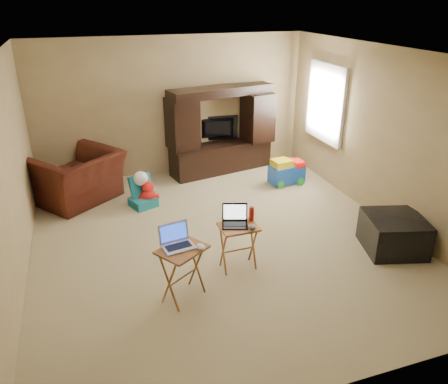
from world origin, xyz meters
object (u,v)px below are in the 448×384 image
object	(u,v)px
plush_toy	(148,193)
child_rocker	(143,192)
entertainment_center	(221,130)
push_toy	(287,171)
laptop_left	(178,238)
recliner	(78,178)
mouse_right	(252,227)
television	(218,129)
ottoman	(394,234)
mouse_left	(201,247)
water_bottle	(252,214)
tray_table_right	(238,247)
tray_table_left	(183,274)
laptop_right	(235,217)

from	to	relation	value
plush_toy	child_rocker	bearing A→B (deg)	-151.05
entertainment_center	push_toy	xyz separation A→B (m)	(0.92, -0.98, -0.57)
push_toy	laptop_left	distance (m)	3.69
recliner	laptop_left	xyz separation A→B (m)	(0.98, -3.01, 0.35)
laptop_left	mouse_right	bearing A→B (deg)	3.92
plush_toy	television	bearing A→B (deg)	38.04
laptop_left	push_toy	bearing A→B (deg)	36.18
mouse_right	ottoman	bearing A→B (deg)	-3.77
mouse_left	plush_toy	bearing A→B (deg)	93.44
child_rocker	mouse_right	size ratio (longest dim) A/B	4.14
push_toy	water_bottle	size ratio (longest dim) A/B	3.45
plush_toy	mouse_right	distance (m)	2.49
ottoman	child_rocker	bearing A→B (deg)	141.22
tray_table_right	plush_toy	bearing A→B (deg)	107.88
entertainment_center	mouse_right	world-z (taller)	entertainment_center
push_toy	tray_table_left	size ratio (longest dim) A/B	0.98
television	plush_toy	world-z (taller)	television
television	child_rocker	bearing A→B (deg)	44.25
recliner	tray_table_right	world-z (taller)	recliner
laptop_right	child_rocker	bearing A→B (deg)	129.63
tray_table_right	laptop_left	xyz separation A→B (m)	(-0.81, -0.33, 0.47)
child_rocker	tray_table_right	xyz separation A→B (m)	(0.84, -2.12, 0.05)
tray_table_left	water_bottle	world-z (taller)	water_bottle
push_toy	mouse_right	bearing A→B (deg)	-131.32
tray_table_right	mouse_right	size ratio (longest dim) A/B	4.92
mouse_left	child_rocker	bearing A→B (deg)	95.60
recliner	laptop_left	world-z (taller)	laptop_left
ottoman	laptop_left	bearing A→B (deg)	-178.34
entertainment_center	ottoman	world-z (taller)	entertainment_center
ottoman	water_bottle	bearing A→B (deg)	170.18
mouse_right	child_rocker	bearing A→B (deg)	113.51
recliner	push_toy	xyz separation A→B (m)	(3.56, -0.43, -0.17)
entertainment_center	tray_table_left	xyz separation A→B (m)	(-1.63, -3.59, -0.49)
recliner	tray_table_right	bearing A→B (deg)	86.77
push_toy	tray_table_right	bearing A→B (deg)	-134.83
entertainment_center	plush_toy	xyz separation A→B (m)	(-1.59, -1.05, -0.61)
child_rocker	laptop_right	world-z (taller)	laptop_right
child_rocker	laptop_right	size ratio (longest dim) A/B	1.61
recliner	push_toy	bearing A→B (deg)	136.10
recliner	tray_table_right	size ratio (longest dim) A/B	2.13
tray_table_right	mouse_right	world-z (taller)	mouse_right
recliner	laptop_left	size ratio (longest dim) A/B	3.75
tray_table_right	laptop_right	size ratio (longest dim) A/B	1.91
recliner	laptop_right	xyz separation A→B (m)	(1.75, -2.65, 0.30)
ottoman	laptop_right	size ratio (longest dim) A/B	2.38
laptop_left	entertainment_center	bearing A→B (deg)	56.14
recliner	mouse_left	xyz separation A→B (m)	(1.20, -3.11, 0.26)
television	push_toy	xyz separation A→B (m)	(0.92, -1.17, -0.54)
child_rocker	mouse_right	world-z (taller)	mouse_right
laptop_right	laptop_left	bearing A→B (deg)	-136.70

